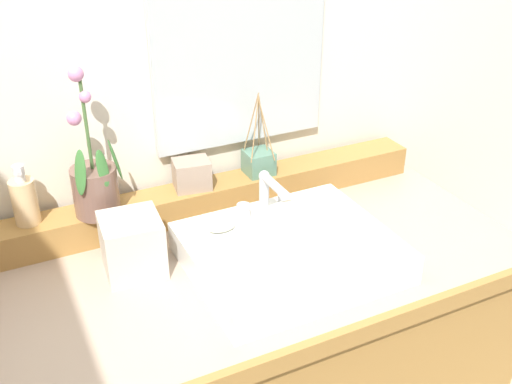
% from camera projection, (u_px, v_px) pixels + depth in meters
% --- Properties ---
extents(back_ledge, '(1.29, 0.10, 0.08)m').
position_uv_depth(back_ledge, '(196.00, 201.00, 1.60)').
color(back_ledge, '#A3753A').
rests_on(back_ledge, vanity_cabinet).
extents(sink_basin, '(0.45, 0.38, 0.29)m').
position_uv_depth(sink_basin, '(292.00, 256.00, 1.39)').
color(sink_basin, white).
rests_on(sink_basin, vanity_cabinet).
extents(soap_bar, '(0.07, 0.04, 0.02)m').
position_uv_depth(soap_bar, '(221.00, 226.00, 1.41)').
color(soap_bar, silver).
rests_on(soap_bar, sink_basin).
extents(potted_plant, '(0.12, 0.11, 0.36)m').
position_uv_depth(potted_plant, '(95.00, 183.00, 1.43)').
color(potted_plant, brown).
rests_on(potted_plant, back_ledge).
extents(soap_dispenser, '(0.06, 0.06, 0.15)m').
position_uv_depth(soap_dispenser, '(24.00, 200.00, 1.40)').
color(soap_dispenser, '#DFBA84').
rests_on(soap_dispenser, back_ledge).
extents(reed_diffuser, '(0.08, 0.10, 0.23)m').
position_uv_depth(reed_diffuser, '(259.00, 161.00, 1.63)').
color(reed_diffuser, slate).
rests_on(reed_diffuser, back_ledge).
extents(trinket_box, '(0.10, 0.09, 0.08)m').
position_uv_depth(trinket_box, '(192.00, 174.00, 1.56)').
color(trinket_box, gray).
rests_on(trinket_box, back_ledge).
extents(tissue_box, '(0.14, 0.14, 0.14)m').
position_uv_depth(tissue_box, '(132.00, 245.00, 1.37)').
color(tissue_box, beige).
rests_on(tissue_box, vanity_cabinet).
extents(mirror, '(0.47, 0.02, 0.46)m').
position_uv_depth(mirror, '(240.00, 56.00, 1.54)').
color(mirror, silver).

